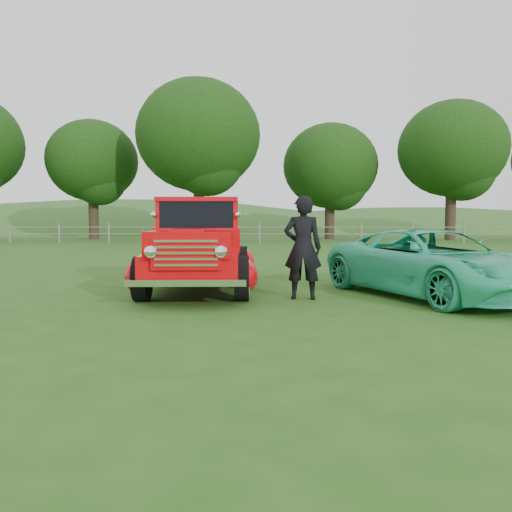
{
  "coord_description": "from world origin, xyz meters",
  "views": [
    {
      "loc": [
        0.53,
        -7.54,
        1.35
      ],
      "look_at": [
        0.31,
        1.2,
        0.72
      ],
      "focal_mm": 35.0,
      "sensor_mm": 36.0,
      "label": 1
    }
  ],
  "objects_px": {
    "tree_mid_east": "(452,149)",
    "tree_near_west": "(198,136)",
    "teal_sedan": "(433,263)",
    "red_pickup": "(200,249)",
    "tree_mid_west": "(92,161)",
    "man": "(303,248)",
    "tree_near_east": "(330,166)"
  },
  "relations": [
    {
      "from": "tree_mid_west",
      "to": "tree_near_west",
      "type": "xyz_separation_m",
      "value": [
        8.0,
        -3.0,
        1.25
      ]
    },
    {
      "from": "teal_sedan",
      "to": "tree_near_west",
      "type": "bearing_deg",
      "value": 83.15
    },
    {
      "from": "tree_mid_east",
      "to": "teal_sedan",
      "type": "bearing_deg",
      "value": -110.41
    },
    {
      "from": "tree_mid_west",
      "to": "red_pickup",
      "type": "distance_m",
      "value": 28.51
    },
    {
      "from": "teal_sedan",
      "to": "tree_mid_west",
      "type": "bearing_deg",
      "value": 95.76
    },
    {
      "from": "tree_mid_west",
      "to": "tree_near_east",
      "type": "bearing_deg",
      "value": 3.37
    },
    {
      "from": "red_pickup",
      "to": "tree_near_east",
      "type": "bearing_deg",
      "value": 74.86
    },
    {
      "from": "tree_mid_west",
      "to": "teal_sedan",
      "type": "bearing_deg",
      "value": -60.02
    },
    {
      "from": "tree_near_west",
      "to": "tree_near_east",
      "type": "relative_size",
      "value": 1.25
    },
    {
      "from": "tree_mid_east",
      "to": "teal_sedan",
      "type": "xyz_separation_m",
      "value": [
        -9.58,
        -25.74,
        -5.58
      ]
    },
    {
      "from": "tree_near_west",
      "to": "red_pickup",
      "type": "relative_size",
      "value": 2.06
    },
    {
      "from": "man",
      "to": "teal_sedan",
      "type": "bearing_deg",
      "value": -169.03
    },
    {
      "from": "teal_sedan",
      "to": "tree_mid_east",
      "type": "bearing_deg",
      "value": 45.37
    },
    {
      "from": "tree_near_east",
      "to": "tree_mid_east",
      "type": "distance_m",
      "value": 8.3
    },
    {
      "from": "tree_near_east",
      "to": "red_pickup",
      "type": "bearing_deg",
      "value": -102.26
    },
    {
      "from": "tree_near_west",
      "to": "tree_near_east",
      "type": "bearing_deg",
      "value": 23.96
    },
    {
      "from": "tree_near_west",
      "to": "tree_near_east",
      "type": "xyz_separation_m",
      "value": [
        9.0,
        4.0,
        -1.55
      ]
    },
    {
      "from": "tree_near_west",
      "to": "teal_sedan",
      "type": "distance_m",
      "value": 25.63
    },
    {
      "from": "tree_mid_east",
      "to": "tree_near_west",
      "type": "bearing_deg",
      "value": -173.29
    },
    {
      "from": "tree_near_west",
      "to": "red_pickup",
      "type": "distance_m",
      "value": 23.78
    },
    {
      "from": "man",
      "to": "tree_near_east",
      "type": "bearing_deg",
      "value": -94.2
    },
    {
      "from": "tree_near_east",
      "to": "man",
      "type": "distance_m",
      "value": 28.63
    },
    {
      "from": "man",
      "to": "tree_mid_east",
      "type": "bearing_deg",
      "value": -110.85
    },
    {
      "from": "tree_mid_west",
      "to": "red_pickup",
      "type": "bearing_deg",
      "value": -66.57
    },
    {
      "from": "tree_mid_east",
      "to": "red_pickup",
      "type": "xyz_separation_m",
      "value": [
        -13.82,
        -24.79,
        -5.38
      ]
    },
    {
      "from": "tree_mid_west",
      "to": "tree_near_west",
      "type": "bearing_deg",
      "value": -20.56
    },
    {
      "from": "tree_mid_west",
      "to": "tree_near_west",
      "type": "distance_m",
      "value": 8.63
    },
    {
      "from": "tree_near_west",
      "to": "red_pickup",
      "type": "xyz_separation_m",
      "value": [
        3.18,
        -22.79,
        -6.0
      ]
    },
    {
      "from": "tree_near_west",
      "to": "tree_near_east",
      "type": "height_order",
      "value": "tree_near_west"
    },
    {
      "from": "red_pickup",
      "to": "teal_sedan",
      "type": "height_order",
      "value": "red_pickup"
    },
    {
      "from": "tree_mid_west",
      "to": "tree_near_east",
      "type": "height_order",
      "value": "tree_mid_west"
    },
    {
      "from": "tree_near_west",
      "to": "man",
      "type": "bearing_deg",
      "value": -77.98
    }
  ]
}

